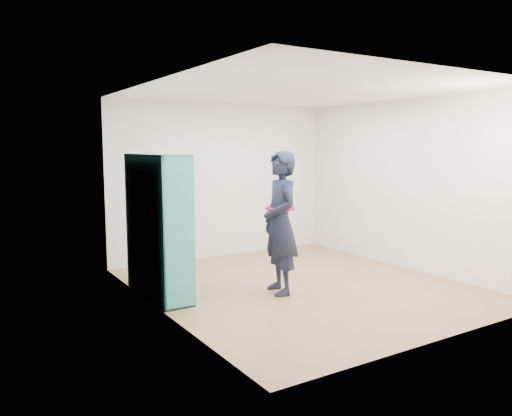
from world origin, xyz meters
TOP-DOWN VIEW (x-y plane):
  - floor at (0.00, 0.00)m, footprint 4.50×4.50m
  - ceiling at (0.00, 0.00)m, footprint 4.50×4.50m
  - wall_left at (-2.00, 0.00)m, footprint 0.02×4.50m
  - wall_right at (2.00, 0.00)m, footprint 0.02×4.50m
  - wall_back at (0.00, 2.25)m, footprint 4.00×0.02m
  - wall_front at (0.00, -2.25)m, footprint 4.00×0.02m
  - bookshelf at (-1.83, 0.60)m, footprint 0.39×1.34m
  - person at (-0.43, -0.11)m, footprint 0.57×0.74m
  - smartphone at (-0.54, 0.02)m, footprint 0.03×0.11m

SIDE VIEW (x-z plane):
  - floor at x=0.00m, z-range 0.00..0.00m
  - bookshelf at x=-1.83m, z-range -0.03..1.76m
  - person at x=-0.43m, z-range 0.00..1.83m
  - smartphone at x=-0.54m, z-range 0.97..1.10m
  - wall_left at x=-2.00m, z-range 0.00..2.60m
  - wall_right at x=2.00m, z-range 0.00..2.60m
  - wall_back at x=0.00m, z-range 0.00..2.60m
  - wall_front at x=0.00m, z-range 0.00..2.60m
  - ceiling at x=0.00m, z-range 2.60..2.60m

